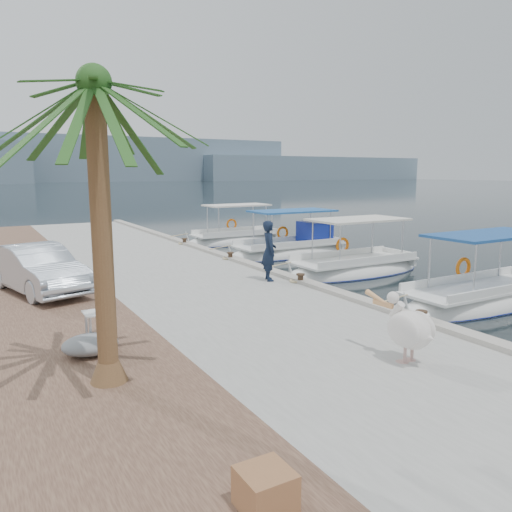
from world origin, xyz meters
The scene contains 17 objects.
ground centered at (0.00, 0.00, 0.00)m, with size 400.00×400.00×0.00m, color black.
concrete_quay centered at (-3.00, 5.00, 0.25)m, with size 6.00×40.00×0.50m, color gray.
quay_curb centered at (-0.22, 5.00, 0.56)m, with size 0.44×40.00×0.12m, color #9D978B.
cobblestone_strip centered at (-8.00, 5.00, 0.25)m, with size 4.00×40.00×0.50m, color brown.
distant_hills centered at (29.61, 201.49, 7.61)m, with size 330.00×60.00×18.00m.
fishing_caique_b centered at (4.04, -2.00, 0.12)m, with size 6.90×2.13×2.83m.
fishing_caique_c centered at (3.81, 3.71, 0.12)m, with size 6.45×2.35×2.83m.
fishing_caique_d centered at (4.08, 8.65, 0.19)m, with size 6.78×2.28×2.83m.
fishing_caique_e centered at (3.60, 13.72, 0.13)m, with size 6.02×2.05×2.83m.
mooring_bollards centered at (-0.35, 1.50, 0.69)m, with size 0.28×20.28×0.33m.
pelican centered at (-2.43, -5.02, 1.16)m, with size 0.59×1.64×1.28m.
fisherman centered at (-0.98, 2.43, 1.50)m, with size 0.73×0.48×1.99m, color black.
date_palm centered at (-7.59, -3.12, 5.41)m, with size 4.60×4.60×5.87m.
parked_car centered at (-7.82, 4.44, 1.21)m, with size 1.51×4.33×1.43m, color silver.
wooden_crate centered at (-6.95, -7.30, 0.72)m, with size 0.55×0.55×0.44m, color brown.
tarp_bundle centered at (-7.59, -1.63, 0.70)m, with size 1.10×0.90×0.40m, color gray.
folding_table centered at (-7.34, -1.22, 1.02)m, with size 0.55×0.55×0.73m.
Camera 1 is at (-9.45, -11.45, 4.08)m, focal length 35.00 mm.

